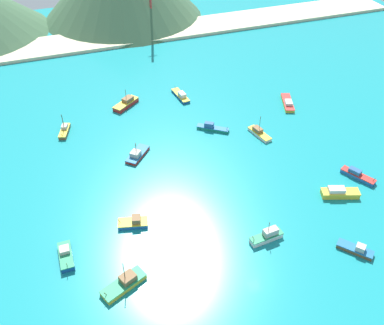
{
  "coord_description": "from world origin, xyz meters",
  "views": [
    {
      "loc": [
        -28.82,
        -43.72,
        71.76
      ],
      "look_at": [
        -0.99,
        35.36,
        2.81
      ],
      "focal_mm": 39.92,
      "sensor_mm": 36.0,
      "label": 1
    }
  ],
  "objects_px": {
    "fishing_boat_8": "(357,175)",
    "fishing_boat_13": "(267,236)",
    "fishing_boat_4": "(137,154)",
    "fishing_boat_10": "(134,222)",
    "fishing_boat_12": "(126,103)",
    "fishing_boat_6": "(259,133)",
    "fishing_boat_1": "(212,128)",
    "fishing_boat_9": "(356,249)",
    "fishing_boat_0": "(339,193)",
    "fishing_boat_7": "(124,283)",
    "fishing_boat_5": "(65,131)",
    "fishing_boat_3": "(66,256)",
    "fishing_boat_11": "(288,103)",
    "fishing_boat_14": "(181,95)"
  },
  "relations": [
    {
      "from": "fishing_boat_8",
      "to": "fishing_boat_13",
      "type": "distance_m",
      "value": 32.67
    },
    {
      "from": "fishing_boat_4",
      "to": "fishing_boat_10",
      "type": "xyz_separation_m",
      "value": [
        -6.59,
        -23.82,
        0.07
      ]
    },
    {
      "from": "fishing_boat_4",
      "to": "fishing_boat_12",
      "type": "height_order",
      "value": "fishing_boat_12"
    },
    {
      "from": "fishing_boat_4",
      "to": "fishing_boat_10",
      "type": "relative_size",
      "value": 1.17
    },
    {
      "from": "fishing_boat_4",
      "to": "fishing_boat_6",
      "type": "xyz_separation_m",
      "value": [
        35.4,
        -1.91,
        -0.01
      ]
    },
    {
      "from": "fishing_boat_1",
      "to": "fishing_boat_9",
      "type": "height_order",
      "value": "fishing_boat_1"
    },
    {
      "from": "fishing_boat_0",
      "to": "fishing_boat_10",
      "type": "bearing_deg",
      "value": 171.6
    },
    {
      "from": "fishing_boat_6",
      "to": "fishing_boat_7",
      "type": "relative_size",
      "value": 0.87
    },
    {
      "from": "fishing_boat_5",
      "to": "fishing_boat_12",
      "type": "height_order",
      "value": "fishing_boat_5"
    },
    {
      "from": "fishing_boat_3",
      "to": "fishing_boat_12",
      "type": "xyz_separation_m",
      "value": [
        24.9,
        54.46,
        0.13
      ]
    },
    {
      "from": "fishing_boat_8",
      "to": "fishing_boat_12",
      "type": "xyz_separation_m",
      "value": [
        -47.71,
        53.14,
        0.17
      ]
    },
    {
      "from": "fishing_boat_1",
      "to": "fishing_boat_10",
      "type": "relative_size",
      "value": 1.23
    },
    {
      "from": "fishing_boat_7",
      "to": "fishing_boat_4",
      "type": "bearing_deg",
      "value": 72.84
    },
    {
      "from": "fishing_boat_9",
      "to": "fishing_boat_12",
      "type": "bearing_deg",
      "value": 114.32
    },
    {
      "from": "fishing_boat_0",
      "to": "fishing_boat_6",
      "type": "distance_m",
      "value": 29.96
    },
    {
      "from": "fishing_boat_11",
      "to": "fishing_boat_13",
      "type": "relative_size",
      "value": 1.4
    },
    {
      "from": "fishing_boat_1",
      "to": "fishing_boat_11",
      "type": "bearing_deg",
      "value": 10.12
    },
    {
      "from": "fishing_boat_1",
      "to": "fishing_boat_14",
      "type": "height_order",
      "value": "fishing_boat_1"
    },
    {
      "from": "fishing_boat_5",
      "to": "fishing_boat_10",
      "type": "height_order",
      "value": "fishing_boat_5"
    },
    {
      "from": "fishing_boat_12",
      "to": "fishing_boat_11",
      "type": "bearing_deg",
      "value": -18.59
    },
    {
      "from": "fishing_boat_1",
      "to": "fishing_boat_5",
      "type": "bearing_deg",
      "value": 162.61
    },
    {
      "from": "fishing_boat_3",
      "to": "fishing_boat_7",
      "type": "relative_size",
      "value": 0.76
    },
    {
      "from": "fishing_boat_9",
      "to": "fishing_boat_14",
      "type": "bearing_deg",
      "value": 101.86
    },
    {
      "from": "fishing_boat_12",
      "to": "fishing_boat_14",
      "type": "bearing_deg",
      "value": -2.96
    },
    {
      "from": "fishing_boat_8",
      "to": "fishing_boat_12",
      "type": "distance_m",
      "value": 71.42
    },
    {
      "from": "fishing_boat_3",
      "to": "fishing_boat_13",
      "type": "height_order",
      "value": "fishing_boat_13"
    },
    {
      "from": "fishing_boat_1",
      "to": "fishing_boat_9",
      "type": "distance_m",
      "value": 53.11
    },
    {
      "from": "fishing_boat_0",
      "to": "fishing_boat_1",
      "type": "bearing_deg",
      "value": 117.52
    },
    {
      "from": "fishing_boat_0",
      "to": "fishing_boat_5",
      "type": "bearing_deg",
      "value": 140.65
    },
    {
      "from": "fishing_boat_1",
      "to": "fishing_boat_6",
      "type": "height_order",
      "value": "fishing_boat_6"
    },
    {
      "from": "fishing_boat_4",
      "to": "fishing_boat_14",
      "type": "bearing_deg",
      "value": 50.69
    },
    {
      "from": "fishing_boat_5",
      "to": "fishing_boat_9",
      "type": "height_order",
      "value": "fishing_boat_5"
    },
    {
      "from": "fishing_boat_3",
      "to": "fishing_boat_10",
      "type": "height_order",
      "value": "fishing_boat_3"
    },
    {
      "from": "fishing_boat_7",
      "to": "fishing_boat_12",
      "type": "xyz_separation_m",
      "value": [
        14.88,
        65.08,
        0.13
      ]
    },
    {
      "from": "fishing_boat_3",
      "to": "fishing_boat_8",
      "type": "bearing_deg",
      "value": 1.05
    },
    {
      "from": "fishing_boat_4",
      "to": "fishing_boat_11",
      "type": "height_order",
      "value": "fishing_boat_4"
    },
    {
      "from": "fishing_boat_7",
      "to": "fishing_boat_14",
      "type": "height_order",
      "value": "fishing_boat_7"
    },
    {
      "from": "fishing_boat_0",
      "to": "fishing_boat_1",
      "type": "xyz_separation_m",
      "value": [
        -18.78,
        36.05,
        -0.25
      ]
    },
    {
      "from": "fishing_boat_0",
      "to": "fishing_boat_5",
      "type": "relative_size",
      "value": 1.26
    },
    {
      "from": "fishing_boat_1",
      "to": "fishing_boat_14",
      "type": "bearing_deg",
      "value": 98.01
    },
    {
      "from": "fishing_boat_5",
      "to": "fishing_boat_6",
      "type": "distance_m",
      "value": 56.11
    },
    {
      "from": "fishing_boat_6",
      "to": "fishing_boat_4",
      "type": "bearing_deg",
      "value": 176.9
    },
    {
      "from": "fishing_boat_4",
      "to": "fishing_boat_5",
      "type": "relative_size",
      "value": 1.12
    },
    {
      "from": "fishing_boat_6",
      "to": "fishing_boat_11",
      "type": "relative_size",
      "value": 0.79
    },
    {
      "from": "fishing_boat_8",
      "to": "fishing_boat_9",
      "type": "height_order",
      "value": "fishing_boat_8"
    },
    {
      "from": "fishing_boat_0",
      "to": "fishing_boat_1",
      "type": "height_order",
      "value": "fishing_boat_0"
    },
    {
      "from": "fishing_boat_11",
      "to": "fishing_boat_14",
      "type": "bearing_deg",
      "value": 153.32
    },
    {
      "from": "fishing_boat_12",
      "to": "fishing_boat_14",
      "type": "xyz_separation_m",
      "value": [
        17.84,
        -0.92,
        -0.21
      ]
    },
    {
      "from": "fishing_boat_9",
      "to": "fishing_boat_14",
      "type": "height_order",
      "value": "fishing_boat_14"
    },
    {
      "from": "fishing_boat_10",
      "to": "fishing_boat_14",
      "type": "bearing_deg",
      "value": 60.92
    }
  ]
}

